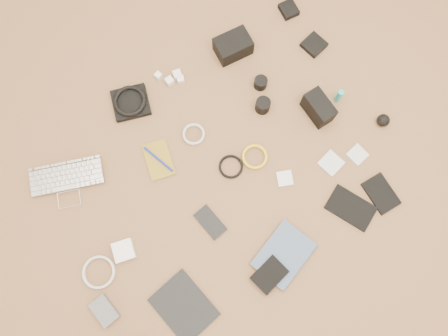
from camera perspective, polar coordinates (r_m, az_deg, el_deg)
laptop at (r=1.86m, az=-19.69°, el=-2.28°), size 0.35×0.30×0.02m
headphone_pouch at (r=1.89m, az=-12.07°, el=8.33°), size 0.19×0.18×0.03m
headphones at (r=1.87m, az=-12.21°, el=8.57°), size 0.16×0.16×0.02m
charger_a at (r=1.92m, az=-8.58°, el=11.85°), size 0.03×0.03×0.02m
charger_b at (r=1.91m, az=-6.11°, el=12.02°), size 0.04×0.04×0.03m
charger_c at (r=1.90m, az=-5.67°, el=11.45°), size 0.04×0.04×0.03m
charger_d at (r=1.90m, az=-7.13°, el=11.21°), size 0.03×0.03×0.03m
dslr_camera at (r=1.93m, az=1.18°, el=15.62°), size 0.16×0.12×0.09m
lens_pouch at (r=2.07m, az=8.45°, el=19.79°), size 0.08×0.09×0.03m
notebook_olive at (r=1.80m, az=-8.53°, el=1.07°), size 0.14×0.18×0.01m
pen_blue at (r=1.79m, az=-8.57°, el=1.14°), size 0.05×0.15×0.01m
cable_white_a at (r=1.81m, az=-3.96°, el=4.37°), size 0.11×0.11×0.01m
lens_a at (r=1.83m, az=5.09°, el=8.14°), size 0.07×0.07×0.07m
lens_b at (r=1.87m, az=4.80°, el=11.02°), size 0.07×0.07×0.05m
card_reader at (r=2.00m, az=11.66°, el=15.49°), size 0.10×0.10×0.02m
power_brick at (r=1.76m, az=-12.95°, el=-10.49°), size 0.10×0.10×0.03m
cable_white_b at (r=1.79m, az=-15.98°, el=-12.94°), size 0.15×0.15×0.01m
cable_black at (r=1.77m, az=0.91°, el=0.15°), size 0.12×0.12×0.01m
cable_yellow at (r=1.79m, az=4.02°, el=1.41°), size 0.13×0.13×0.01m
flash at (r=1.84m, az=12.22°, el=7.67°), size 0.08×0.14×0.10m
lens_cleaner at (r=1.89m, az=14.76°, el=9.07°), size 0.03×0.03×0.08m
battery_charger at (r=1.78m, az=-15.33°, el=-17.54°), size 0.08×0.11×0.03m
tablet at (r=1.74m, az=-5.25°, el=-17.61°), size 0.20×0.25×0.01m
phone at (r=1.74m, az=-1.80°, el=-7.09°), size 0.08×0.14×0.01m
filter_case_left at (r=1.78m, az=7.94°, el=-1.36°), size 0.08×0.08×0.01m
filter_case_mid at (r=1.83m, az=13.81°, el=0.62°), size 0.10×0.10×0.01m
filter_case_right at (r=1.87m, az=17.03°, el=1.68°), size 0.08×0.08×0.01m
air_blower at (r=1.92m, az=20.08°, el=5.85°), size 0.05×0.05×0.05m
drive_case at (r=1.72m, az=5.95°, el=-13.70°), size 0.14×0.11×0.03m
paperback at (r=1.74m, az=10.03°, el=-12.79°), size 0.26×0.22×0.02m
notebook_black_a at (r=1.81m, az=16.23°, el=-5.02°), size 0.18×0.21×0.01m
notebook_black_b at (r=1.86m, az=19.81°, el=-3.16°), size 0.11×0.15×0.01m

